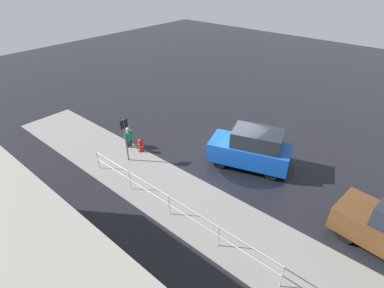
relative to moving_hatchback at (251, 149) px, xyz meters
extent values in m
plane|color=black|center=(1.08, -0.07, -1.03)|extent=(60.00, 60.00, 0.00)
cube|color=slate|center=(1.08, 4.13, -1.01)|extent=(24.00, 3.20, 0.04)
cube|color=blue|center=(0.08, 0.03, -0.23)|extent=(4.24, 2.85, 0.99)
cube|color=#1E232B|center=(-0.21, -0.07, 0.65)|extent=(2.69, 2.16, 0.77)
cylinder|color=black|center=(1.08, 1.11, -0.73)|extent=(0.64, 0.40, 0.60)
cylinder|color=black|center=(1.53, -0.24, -0.73)|extent=(0.64, 0.40, 0.60)
cylinder|color=black|center=(-1.36, 0.30, -0.73)|extent=(0.64, 0.40, 0.60)
cylinder|color=black|center=(-0.91, -1.06, -0.73)|extent=(0.64, 0.40, 0.60)
cylinder|color=black|center=(-5.20, 1.83, -0.73)|extent=(0.62, 0.29, 0.60)
cylinder|color=black|center=(-5.37, 0.37, -0.73)|extent=(0.62, 0.29, 0.60)
cylinder|color=red|center=(5.17, 2.72, -0.72)|extent=(0.22, 0.22, 0.62)
sphere|color=red|center=(5.17, 2.72, -0.35)|extent=(0.26, 0.26, 0.26)
cylinder|color=red|center=(5.01, 2.72, -0.64)|extent=(0.10, 0.09, 0.09)
cylinder|color=red|center=(5.33, 2.72, -0.64)|extent=(0.10, 0.09, 0.09)
cylinder|color=#2D2D2D|center=(5.17, 2.72, -1.00)|extent=(0.31, 0.31, 0.06)
cube|color=#1E8C4C|center=(6.02, 2.81, -0.30)|extent=(0.28, 0.38, 0.55)
sphere|color=tan|center=(6.02, 2.81, 0.08)|extent=(0.22, 0.22, 0.22)
cylinder|color=#1E1E2D|center=(6.03, 2.72, -0.80)|extent=(0.13, 0.13, 0.45)
cylinder|color=#1E1E2D|center=(6.01, 2.90, -0.80)|extent=(0.13, 0.13, 0.45)
cylinder|color=#1E8C4C|center=(6.05, 2.57, -0.30)|extent=(0.09, 0.09, 0.50)
cylinder|color=#1E8C4C|center=(6.00, 3.04, -0.30)|extent=(0.09, 0.09, 0.50)
cylinder|color=#B7BABF|center=(-4.22, 5.11, -0.50)|extent=(0.04, 0.04, 1.05)
cylinder|color=#B7BABF|center=(-1.77, 5.11, -0.50)|extent=(0.04, 0.04, 1.05)
cylinder|color=#B7BABF|center=(0.68, 5.11, -0.50)|extent=(0.04, 0.04, 1.05)
cylinder|color=#B7BABF|center=(3.14, 5.11, -0.50)|extent=(0.04, 0.04, 1.05)
cylinder|color=#B7BABF|center=(5.59, 5.11, -0.50)|extent=(0.04, 0.04, 1.05)
cylinder|color=#B7BABF|center=(0.68, 5.11, -0.03)|extent=(9.81, 0.04, 0.04)
cylinder|color=#B7BABF|center=(0.68, 5.11, -0.45)|extent=(9.81, 0.04, 0.04)
cylinder|color=#4C4C51|center=(5.04, 3.70, 0.17)|extent=(0.07, 0.07, 2.40)
cube|color=black|center=(5.04, 3.70, 1.12)|extent=(0.04, 0.44, 0.44)
cylinder|color=black|center=(-0.15, -0.29, -1.02)|extent=(3.96, 3.96, 0.01)
camera|label=1|loc=(-5.82, 11.29, 7.96)|focal=28.00mm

